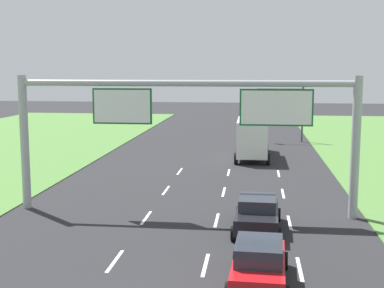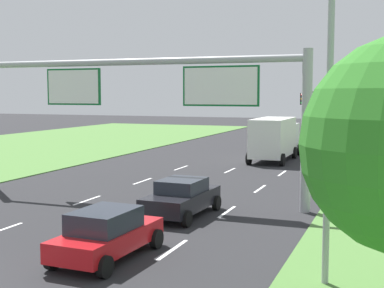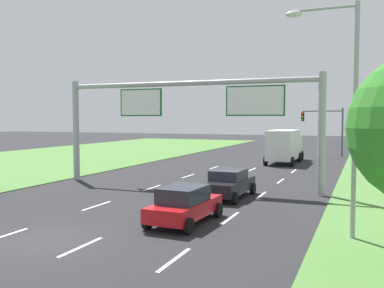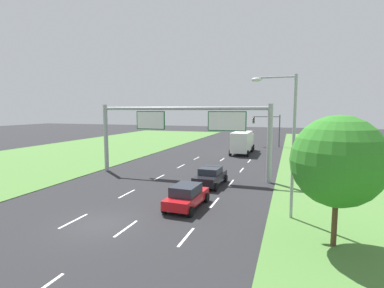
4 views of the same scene
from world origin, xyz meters
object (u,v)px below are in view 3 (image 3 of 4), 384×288
at_px(sign_gantry, 188,110).
at_px(traffic_light_mast, 325,123).
at_px(car_lead_silver, 184,204).
at_px(street_lamp, 344,99).
at_px(box_truck, 285,145).
at_px(car_near_red, 228,183).

height_order(sign_gantry, traffic_light_mast, sign_gantry).
xyz_separation_m(car_lead_silver, street_lamp, (6.21, 0.07, 4.28)).
distance_m(box_truck, street_lamp, 27.23).
height_order(car_near_red, traffic_light_mast, traffic_light_mast).
xyz_separation_m(car_near_red, sign_gantry, (-3.44, 2.58, 4.10)).
height_order(box_truck, street_lamp, street_lamp).
bearing_deg(box_truck, car_near_red, -89.12).
distance_m(car_near_red, traffic_light_mast, 30.14).
bearing_deg(street_lamp, box_truck, 104.08).
relative_size(car_lead_silver, sign_gantry, 0.25).
bearing_deg(street_lamp, sign_gantry, 137.96).
distance_m(car_near_red, box_truck, 20.09).
relative_size(car_lead_silver, street_lamp, 0.50).
bearing_deg(box_truck, street_lamp, -76.01).
bearing_deg(traffic_light_mast, car_near_red, -94.97).
bearing_deg(sign_gantry, street_lamp, -42.04).
distance_m(car_near_red, street_lamp, 9.75).
xyz_separation_m(box_truck, traffic_light_mast, (2.94, 9.81, 2.12)).
height_order(car_near_red, box_truck, box_truck).
bearing_deg(sign_gantry, car_near_red, -36.81).
bearing_deg(sign_gantry, traffic_light_mast, 77.53).
bearing_deg(box_truck, sign_gantry, -100.14).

